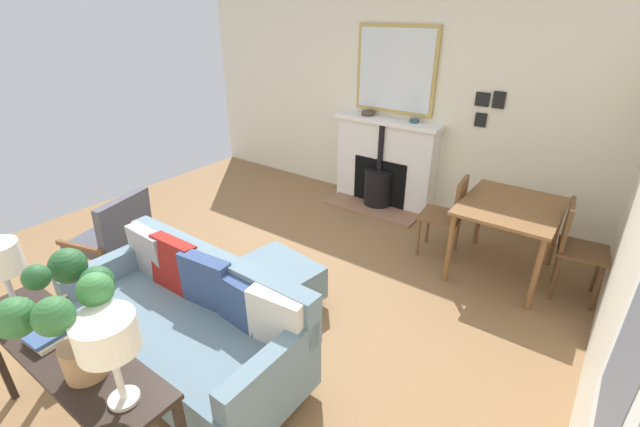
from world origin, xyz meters
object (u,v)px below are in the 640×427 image
Objects in this scene: mantel_bowl_far at (414,121)px; sofa at (190,323)px; dining_table at (510,214)px; ottoman at (273,283)px; armchair_accent at (115,232)px; dining_chair_by_back_wall at (575,242)px; mantel_bowl_near at (368,113)px; console_table at (68,360)px; fireplace at (384,167)px; book_stack at (52,334)px; potted_plant at (68,309)px; table_lamp_far_end at (107,338)px; dining_chair_near_fireplace at (450,211)px.

sofa is (3.37, -0.06, -0.77)m from mantel_bowl_far.
ottoman is at bearing -40.36° from dining_table.
armchair_accent is 4.16m from dining_chair_by_back_wall.
armchair_accent is at bearing -17.66° from mantel_bowl_near.
console_table is at bearing -0.86° from mantel_bowl_far.
sofa is (3.33, 0.28, -0.13)m from fireplace.
book_stack is (0.77, -0.12, 0.39)m from sofa.
ottoman is 1.88m from potted_plant.
fireplace is at bearing -168.23° from table_lamp_far_end.
mantel_bowl_far is at bearing 179.14° from console_table.
fireplace reaches higher than ottoman.
fireplace is at bearing -114.44° from dining_table.
mantel_bowl_near is 1.40× the size of mantel_bowl_far.
armchair_accent reaches higher than dining_table.
dining_table is 1.15× the size of dining_chair_near_fireplace.
sofa reaches higher than book_stack.
sofa is 0.87m from book_stack.
armchair_accent is 0.84× the size of dining_table.
sofa is 2.71m from dining_chair_near_fireplace.
ottoman is (2.53, -0.05, -0.91)m from mantel_bowl_far.
sofa is 2.11× the size of dining_chair_near_fireplace.
mantel_bowl_near is at bearing -172.12° from console_table.
table_lamp_far_end is at bearing 89.75° from book_stack.
ottoman is at bearing 178.89° from sofa.
fireplace reaches higher than sofa.
fireplace is 3.22m from armchair_accent.
potted_plant is at bearing -27.48° from dining_chair_by_back_wall.
mantel_bowl_near is at bearing -90.00° from mantel_bowl_far.
book_stack is at bearing -91.45° from console_table.
potted_plant is at bearing 57.65° from armchair_accent.
console_table is 3.62m from dining_table.
dining_table is (-3.31, 1.58, -0.13)m from book_stack.
dining_chair_near_fireplace reaches higher than sofa.
fireplace is 4.20m from potted_plant.
sofa is 7.23× the size of book_stack.
mantel_bowl_near is 4.18m from book_stack.
fireplace is 2.95× the size of table_lamp_far_end.
console_table is at bearing -90.00° from table_lamp_far_end.
ottoman is 1.63m from armchair_accent.
potted_plant reaches higher than mantel_bowl_near.
dining_chair_near_fireplace is (-0.01, -0.56, -0.13)m from dining_table.
fireplace is 0.77× the size of sofa.
mantel_bowl_far is 4.17m from console_table.
sofa is 3.84× the size of table_lamp_far_end.
mantel_bowl_near is at bearing -164.50° from table_lamp_far_end.
potted_plant is 0.71× the size of dining_chair_near_fireplace.
armchair_accent is at bearing -103.51° from sofa.
book_stack is 0.25× the size of dining_table.
dining_table is at bearing 150.17° from sofa.
potted_plant reaches higher than dining_chair_by_back_wall.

